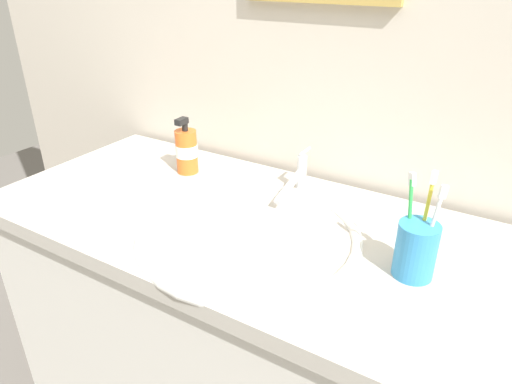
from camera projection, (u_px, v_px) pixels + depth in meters
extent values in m
cube|color=beige|center=(320.00, 46.00, 1.15)|extent=(2.50, 0.04, 2.40)
cube|color=silver|center=(252.00, 363.00, 1.25)|extent=(1.25, 0.54, 0.82)
cube|color=#BCB7AD|center=(251.00, 228.00, 1.06)|extent=(1.30, 0.58, 0.04)
ellipsoid|color=white|center=(249.00, 253.00, 1.02)|extent=(0.43, 0.43, 0.10)
torus|color=white|center=(249.00, 234.00, 1.00)|extent=(0.49, 0.49, 0.02)
cylinder|color=#595B60|center=(249.00, 269.00, 1.04)|extent=(0.03, 0.03, 0.01)
cylinder|color=silver|center=(302.00, 173.00, 1.17)|extent=(0.02, 0.02, 0.10)
cylinder|color=silver|center=(290.00, 185.00, 1.13)|extent=(0.02, 0.13, 0.05)
cylinder|color=silver|center=(305.00, 151.00, 1.16)|extent=(0.01, 0.05, 0.01)
cylinder|color=#338CCC|center=(416.00, 250.00, 0.85)|extent=(0.08, 0.08, 0.11)
cylinder|color=green|center=(410.00, 225.00, 0.85)|extent=(0.03, 0.03, 0.18)
cube|color=white|center=(412.00, 179.00, 0.82)|extent=(0.02, 0.02, 0.03)
cylinder|color=yellow|center=(423.00, 225.00, 0.84)|extent=(0.01, 0.02, 0.19)
cube|color=white|center=(434.00, 177.00, 0.81)|extent=(0.01, 0.01, 0.02)
cylinder|color=white|center=(429.00, 234.00, 0.83)|extent=(0.03, 0.02, 0.17)
cube|color=white|center=(443.00, 192.00, 0.79)|extent=(0.02, 0.01, 0.03)
cylinder|color=orange|center=(187.00, 152.00, 1.27)|extent=(0.06, 0.06, 0.12)
cylinder|color=black|center=(185.00, 127.00, 1.24)|extent=(0.02, 0.02, 0.02)
cube|color=black|center=(182.00, 121.00, 1.22)|extent=(0.02, 0.04, 0.02)
cylinder|color=white|center=(187.00, 150.00, 1.27)|extent=(0.06, 0.06, 0.03)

